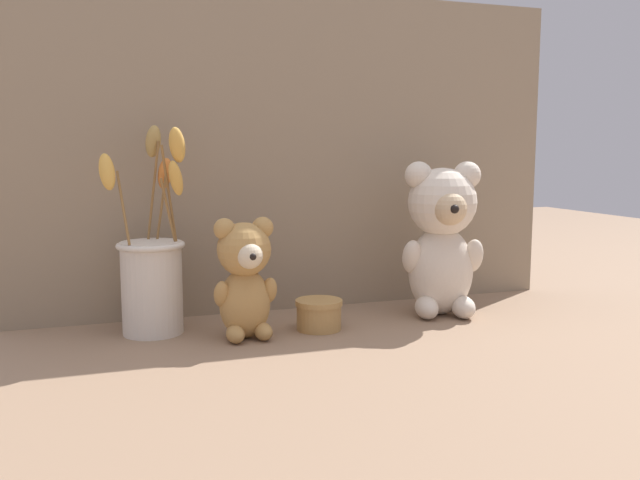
% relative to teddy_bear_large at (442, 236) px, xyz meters
% --- Properties ---
extents(ground_plane, '(4.00, 4.00, 0.00)m').
position_rel_teddy_bear_large_xyz_m(ground_plane, '(-0.24, -0.02, -0.15)').
color(ground_plane, '#8E7056').
extents(backdrop_wall, '(1.10, 0.02, 0.61)m').
position_rel_teddy_bear_large_xyz_m(backdrop_wall, '(-0.24, 0.15, 0.15)').
color(backdrop_wall, gray).
rests_on(backdrop_wall, ground).
extents(teddy_bear_large, '(0.16, 0.15, 0.29)m').
position_rel_teddy_bear_large_xyz_m(teddy_bear_large, '(0.00, 0.00, 0.00)').
color(teddy_bear_large, beige).
rests_on(teddy_bear_large, ground).
extents(teddy_bear_medium, '(0.11, 0.10, 0.20)m').
position_rel_teddy_bear_large_xyz_m(teddy_bear_medium, '(-0.39, -0.04, -0.05)').
color(teddy_bear_medium, tan).
rests_on(teddy_bear_medium, ground).
extents(flower_vase, '(0.15, 0.12, 0.36)m').
position_rel_teddy_bear_large_xyz_m(flower_vase, '(-0.53, 0.04, -0.05)').
color(flower_vase, silver).
rests_on(flower_vase, ground).
extents(decorative_tin_tall, '(0.08, 0.08, 0.05)m').
position_rel_teddy_bear_large_xyz_m(decorative_tin_tall, '(-0.26, -0.03, -0.13)').
color(decorative_tin_tall, tan).
rests_on(decorative_tin_tall, ground).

